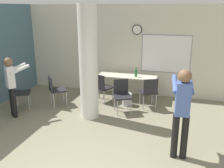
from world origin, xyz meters
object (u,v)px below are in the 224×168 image
(bottle_on_table, at_px, (136,73))
(chair_table_front, at_px, (122,93))
(chair_near_pillar, at_px, (56,88))
(chair_by_left_wall, at_px, (19,91))
(chair_table_left, at_px, (102,86))
(person_playing_side, at_px, (182,107))
(folding_table, at_px, (127,77))
(person_watching_back, at_px, (12,83))
(chair_table_right, at_px, (149,91))

(bottle_on_table, xyz_separation_m, chair_table_front, (-0.18, -0.99, -0.33))
(bottle_on_table, bearing_deg, chair_near_pillar, -152.84)
(chair_by_left_wall, xyz_separation_m, chair_table_left, (2.06, 1.05, 0.00))
(chair_table_front, relative_size, person_playing_side, 0.51)
(folding_table, distance_m, person_watching_back, 3.26)
(chair_table_left, bearing_deg, chair_by_left_wall, -152.98)
(folding_table, bearing_deg, person_playing_side, -60.22)
(chair_table_right, bearing_deg, bottle_on_table, 130.98)
(bottle_on_table, xyz_separation_m, chair_by_left_wall, (-2.95, -1.55, -0.33))
(chair_table_front, bearing_deg, chair_table_right, 33.89)
(bottle_on_table, xyz_separation_m, chair_table_right, (0.48, -0.55, -0.33))
(chair_near_pillar, bearing_deg, person_playing_side, -26.38)
(chair_table_right, relative_size, person_playing_side, 0.51)
(person_watching_back, xyz_separation_m, person_playing_side, (4.11, -0.74, 0.10))
(bottle_on_table, height_order, chair_table_left, bottle_on_table)
(chair_near_pillar, bearing_deg, chair_table_left, 25.40)
(chair_table_right, relative_size, chair_near_pillar, 1.00)
(bottle_on_table, relative_size, chair_table_front, 0.34)
(chair_table_front, relative_size, person_watching_back, 0.57)
(person_playing_side, bearing_deg, chair_table_left, 134.53)
(person_watching_back, bearing_deg, chair_table_right, 24.61)
(chair_table_right, bearing_deg, chair_by_left_wall, -163.71)
(folding_table, bearing_deg, chair_near_pillar, -148.12)
(person_watching_back, height_order, person_playing_side, person_playing_side)
(bottle_on_table, relative_size, person_watching_back, 0.19)
(bottle_on_table, bearing_deg, person_watching_back, -143.61)
(chair_by_left_wall, relative_size, chair_near_pillar, 1.00)
(folding_table, height_order, person_watching_back, person_watching_back)
(folding_table, distance_m, bottle_on_table, 0.33)
(chair_table_right, xyz_separation_m, person_watching_back, (-3.24, -1.48, 0.39))
(chair_by_left_wall, distance_m, chair_table_right, 3.57)
(chair_by_left_wall, bearing_deg, chair_table_left, 27.02)
(chair_table_left, bearing_deg, chair_table_right, -2.01)
(chair_near_pillar, height_order, chair_table_left, same)
(chair_near_pillar, bearing_deg, person_watching_back, -124.88)
(bottle_on_table, distance_m, chair_table_front, 1.06)
(folding_table, bearing_deg, chair_table_right, -38.85)
(chair_near_pillar, relative_size, person_playing_side, 0.51)
(chair_table_left, bearing_deg, chair_table_front, -34.45)
(chair_by_left_wall, xyz_separation_m, chair_near_pillar, (0.86, 0.48, 0.00))
(folding_table, relative_size, chair_table_left, 2.04)
(folding_table, relative_size, chair_by_left_wall, 2.04)
(folding_table, height_order, chair_table_left, chair_table_left)
(chair_table_right, height_order, chair_near_pillar, same)
(chair_table_front, bearing_deg, chair_table_left, 145.55)
(chair_by_left_wall, relative_size, chair_table_right, 1.00)
(chair_table_left, height_order, person_playing_side, person_playing_side)
(bottle_on_table, height_order, person_playing_side, person_playing_side)
(person_watching_back, bearing_deg, chair_table_left, 39.32)
(bottle_on_table, height_order, chair_by_left_wall, bottle_on_table)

